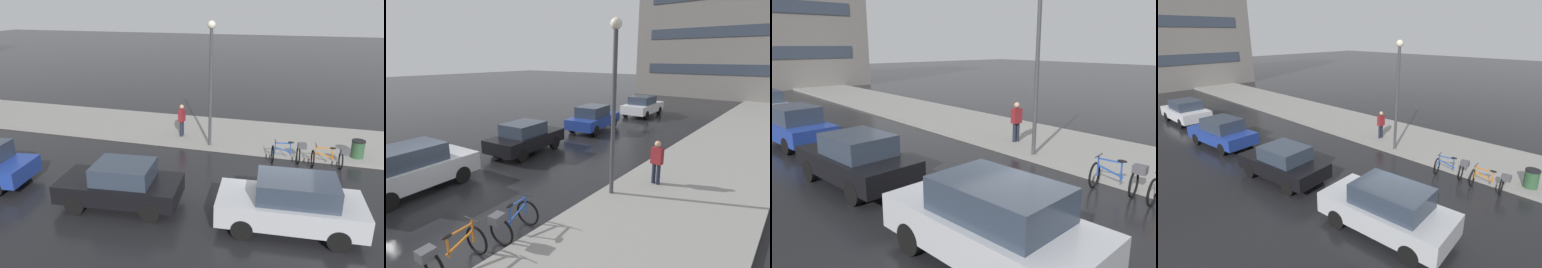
{
  "view_description": "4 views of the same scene",
  "coord_description": "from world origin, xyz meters",
  "views": [
    {
      "loc": [
        -11.87,
        -0.49,
        6.42
      ],
      "look_at": [
        1.29,
        3.33,
        1.6
      ],
      "focal_mm": 35.0,
      "sensor_mm": 36.0,
      "label": 1
    },
    {
      "loc": [
        8.84,
        -4.77,
        4.59
      ],
      "look_at": [
        1.93,
        4.14,
        1.68
      ],
      "focal_mm": 28.0,
      "sensor_mm": 36.0,
      "label": 2
    },
    {
      "loc": [
        -6.09,
        -4.98,
        3.95
      ],
      "look_at": [
        2.15,
        4.88,
        0.87
      ],
      "focal_mm": 35.0,
      "sensor_mm": 36.0,
      "label": 3
    },
    {
      "loc": [
        -8.39,
        -5.34,
        6.05
      ],
      "look_at": [
        1.33,
        3.98,
        1.46
      ],
      "focal_mm": 28.0,
      "sensor_mm": 36.0,
      "label": 4
    }
  ],
  "objects": [
    {
      "name": "ground_plane",
      "position": [
        0.0,
        0.0,
        0.0
      ],
      "size": [
        140.0,
        140.0,
        0.0
      ],
      "primitive_type": "plane",
      "color": "black"
    },
    {
      "name": "sidewalk_kerb",
      "position": [
        6.0,
        10.0,
        0.07
      ],
      "size": [
        4.8,
        60.0,
        0.14
      ],
      "primitive_type": "cube",
      "color": "gray",
      "rests_on": "ground"
    },
    {
      "name": "bicycle_nearest",
      "position": [
        3.17,
        -2.01,
        0.48
      ],
      "size": [
        0.85,
        1.46,
        0.98
      ],
      "color": "black",
      "rests_on": "ground"
    },
    {
      "name": "bicycle_second",
      "position": [
        3.23,
        -0.35,
        0.5
      ],
      "size": [
        0.92,
        1.44,
        0.98
      ],
      "color": "black",
      "rests_on": "ground"
    },
    {
      "name": "car_silver",
      "position": [
        -1.75,
        -0.59,
        0.84
      ],
      "size": [
        2.18,
        4.36,
        1.65
      ],
      "color": "#B2B5BA",
      "rests_on": "ground"
    },
    {
      "name": "car_black",
      "position": [
        -1.88,
        4.84,
        0.76
      ],
      "size": [
        2.23,
        4.16,
        1.52
      ],
      "color": "black",
      "rests_on": "ground"
    },
    {
      "name": "car_blue",
      "position": [
        -1.92,
        10.71,
        0.79
      ],
      "size": [
        2.29,
        4.38,
        1.59
      ],
      "color": "navy",
      "rests_on": "ground"
    },
    {
      "name": "car_white",
      "position": [
        -1.61,
        17.18,
        0.79
      ],
      "size": [
        2.03,
        4.25,
        1.57
      ],
      "color": "silver",
      "rests_on": "ground"
    },
    {
      "name": "pedestrian",
      "position": [
        4.89,
        4.9,
        0.98
      ],
      "size": [
        0.42,
        0.27,
        1.74
      ],
      "color": "#1E2333",
      "rests_on": "ground"
    },
    {
      "name": "streetlamp",
      "position": [
        4.03,
        3.26,
        3.52
      ],
      "size": [
        0.35,
        0.35,
        5.72
      ],
      "color": "#424247",
      "rests_on": "ground"
    },
    {
      "name": "building_facade_main",
      "position": [
        1.02,
        35.06,
        9.09
      ],
      "size": [
        20.15,
        9.41,
        18.17
      ],
      "color": "gray",
      "rests_on": "ground"
    }
  ]
}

